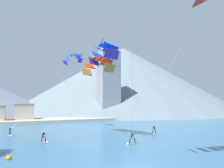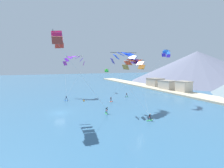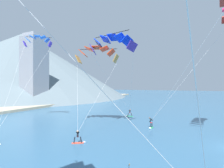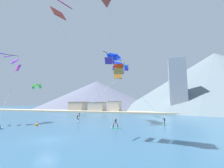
{
  "view_description": "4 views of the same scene",
  "coord_description": "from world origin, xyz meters",
  "px_view_note": "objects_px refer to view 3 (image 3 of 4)",
  "views": [
    {
      "loc": [
        -9.82,
        -17.09,
        6.18
      ],
      "look_at": [
        3.48,
        13.44,
        8.73
      ],
      "focal_mm": 35.0,
      "sensor_mm": 36.0,
      "label": 1
    },
    {
      "loc": [
        39.46,
        -2.96,
        11.9
      ],
      "look_at": [
        -0.47,
        14.91,
        6.71
      ],
      "focal_mm": 24.0,
      "sensor_mm": 36.0,
      "label": 2
    },
    {
      "loc": [
        -23.32,
        3.97,
        7.16
      ],
      "look_at": [
        3.48,
        17.0,
        7.26
      ],
      "focal_mm": 28.0,
      "sensor_mm": 36.0,
      "label": 3
    },
    {
      "loc": [
        13.44,
        -15.64,
        4.54
      ],
      "look_at": [
        2.54,
        17.57,
        8.93
      ],
      "focal_mm": 24.0,
      "sensor_mm": 36.0,
      "label": 4
    }
  ],
  "objects_px": {
    "kitesurfer_near_trail": "(129,114)",
    "parafoil_kite_mid_center": "(97,53)",
    "kitesurfer_mid_center": "(79,139)",
    "parafoil_kite_far_right": "(38,40)",
    "parafoil_kite_near_trail": "(112,42)",
    "kitesurfer_far_left": "(151,125)"
  },
  "relations": [
    {
      "from": "kitesurfer_mid_center",
      "to": "parafoil_kite_mid_center",
      "type": "bearing_deg",
      "value": 18.3
    },
    {
      "from": "kitesurfer_mid_center",
      "to": "parafoil_kite_near_trail",
      "type": "height_order",
      "value": "parafoil_kite_near_trail"
    },
    {
      "from": "parafoil_kite_mid_center",
      "to": "kitesurfer_near_trail",
      "type": "bearing_deg",
      "value": -11.85
    },
    {
      "from": "kitesurfer_far_left",
      "to": "kitesurfer_mid_center",
      "type": "bearing_deg",
      "value": 151.47
    },
    {
      "from": "kitesurfer_mid_center",
      "to": "kitesurfer_far_left",
      "type": "relative_size",
      "value": 0.95
    },
    {
      "from": "parafoil_kite_mid_center",
      "to": "parafoil_kite_near_trail",
      "type": "bearing_deg",
      "value": -89.73
    },
    {
      "from": "kitesurfer_near_trail",
      "to": "kitesurfer_mid_center",
      "type": "distance_m",
      "value": 19.79
    },
    {
      "from": "parafoil_kite_mid_center",
      "to": "kitesurfer_far_left",
      "type": "bearing_deg",
      "value": -78.92
    },
    {
      "from": "kitesurfer_near_trail",
      "to": "parafoil_kite_near_trail",
      "type": "height_order",
      "value": "parafoil_kite_near_trail"
    },
    {
      "from": "kitesurfer_near_trail",
      "to": "kitesurfer_mid_center",
      "type": "height_order",
      "value": "kitesurfer_mid_center"
    },
    {
      "from": "kitesurfer_mid_center",
      "to": "parafoil_kite_mid_center",
      "type": "distance_m",
      "value": 15.77
    },
    {
      "from": "kitesurfer_mid_center",
      "to": "parafoil_kite_mid_center",
      "type": "xyz_separation_m",
      "value": [
        9.38,
        3.1,
        12.29
      ]
    },
    {
      "from": "kitesurfer_near_trail",
      "to": "kitesurfer_mid_center",
      "type": "relative_size",
      "value": 1.02
    },
    {
      "from": "kitesurfer_mid_center",
      "to": "parafoil_kite_far_right",
      "type": "bearing_deg",
      "value": 64.35
    },
    {
      "from": "kitesurfer_mid_center",
      "to": "kitesurfer_far_left",
      "type": "bearing_deg",
      "value": -28.53
    },
    {
      "from": "parafoil_kite_near_trail",
      "to": "kitesurfer_near_trail",
      "type": "bearing_deg",
      "value": 4.74
    },
    {
      "from": "kitesurfer_near_trail",
      "to": "kitesurfer_mid_center",
      "type": "bearing_deg",
      "value": -177.33
    },
    {
      "from": "kitesurfer_far_left",
      "to": "parafoil_kite_near_trail",
      "type": "xyz_separation_m",
      "value": [
        -1.78,
        6.13,
        13.82
      ]
    },
    {
      "from": "kitesurfer_mid_center",
      "to": "kitesurfer_near_trail",
      "type": "bearing_deg",
      "value": 2.67
    },
    {
      "from": "parafoil_kite_near_trail",
      "to": "parafoil_kite_far_right",
      "type": "xyz_separation_m",
      "value": [
        -1.64,
        16.07,
        1.73
      ]
    },
    {
      "from": "kitesurfer_far_left",
      "to": "parafoil_kite_mid_center",
      "type": "bearing_deg",
      "value": 101.08
    },
    {
      "from": "kitesurfer_near_trail",
      "to": "parafoil_kite_mid_center",
      "type": "height_order",
      "value": "parafoil_kite_mid_center"
    }
  ]
}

